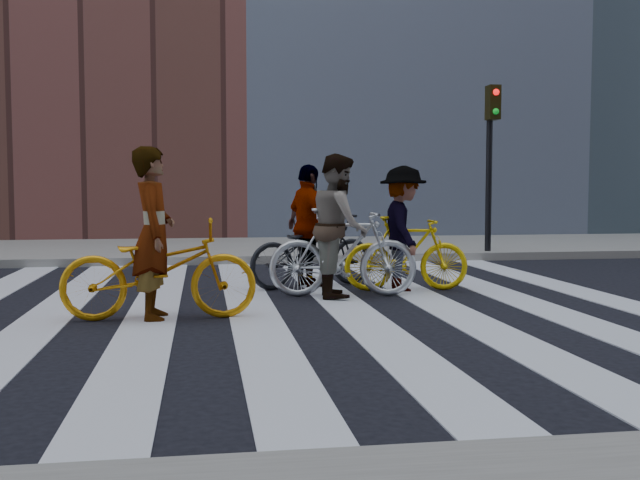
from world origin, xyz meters
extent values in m
plane|color=black|center=(0.00, 0.00, 0.00)|extent=(100.00, 100.00, 0.00)
cube|color=gray|center=(0.00, 7.50, 0.07)|extent=(100.00, 5.00, 0.15)
cube|color=silver|center=(-2.75, 0.00, 0.01)|extent=(0.55, 10.00, 0.01)
cube|color=silver|center=(-1.65, 0.00, 0.01)|extent=(0.55, 10.00, 0.01)
cube|color=silver|center=(-0.55, 0.00, 0.01)|extent=(0.55, 10.00, 0.01)
cube|color=silver|center=(0.55, 0.00, 0.01)|extent=(0.55, 10.00, 0.01)
cube|color=silver|center=(1.65, 0.00, 0.01)|extent=(0.55, 10.00, 0.01)
cube|color=silver|center=(2.75, 0.00, 0.01)|extent=(0.55, 10.00, 0.01)
cube|color=silver|center=(3.85, 0.00, 0.01)|extent=(0.55, 10.00, 0.01)
cylinder|color=black|center=(4.40, 5.40, 1.60)|extent=(0.12, 0.12, 3.20)
cube|color=black|center=(4.40, 5.25, 3.00)|extent=(0.22, 0.28, 0.65)
sphere|color=red|center=(4.40, 5.10, 3.18)|extent=(0.12, 0.12, 0.12)
sphere|color=#0CCC26|center=(4.40, 5.10, 2.82)|extent=(0.12, 0.12, 0.12)
imported|color=orange|center=(-1.55, -0.45, 0.53)|extent=(2.03, 0.71, 1.07)
imported|color=silver|center=(0.66, 0.84, 0.57)|extent=(1.93, 0.72, 1.13)
imported|color=yellow|center=(1.61, 1.25, 0.50)|extent=(1.71, 0.61, 1.01)
imported|color=black|center=(0.41, 1.83, 0.51)|extent=(2.04, 1.35, 1.02)
imported|color=slate|center=(-1.60, -0.45, 0.91)|extent=(0.44, 0.66, 1.82)
imported|color=slate|center=(0.61, 0.84, 0.91)|extent=(0.77, 0.95, 1.81)
imported|color=slate|center=(1.56, 1.25, 0.84)|extent=(0.71, 1.13, 1.68)
imported|color=slate|center=(0.36, 1.83, 0.86)|extent=(0.76, 1.09, 1.71)
camera|label=1|loc=(-1.10, -8.45, 1.40)|focal=42.00mm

